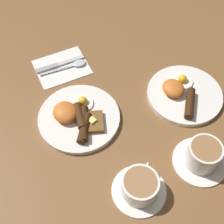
% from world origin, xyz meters
% --- Properties ---
extents(ground_plane, '(3.00, 3.00, 0.00)m').
position_xyz_m(ground_plane, '(0.00, 0.00, 0.00)').
color(ground_plane, brown).
extents(breakfast_plate_near, '(0.25, 0.25, 0.05)m').
position_xyz_m(breakfast_plate_near, '(0.00, -0.00, 0.02)').
color(breakfast_plate_near, white).
rests_on(breakfast_plate_near, ground_plane).
extents(breakfast_plate_far, '(0.24, 0.24, 0.05)m').
position_xyz_m(breakfast_plate_far, '(0.07, 0.33, 0.01)').
color(breakfast_plate_far, white).
rests_on(breakfast_plate_far, ground_plane).
extents(teacup_near, '(0.14, 0.14, 0.06)m').
position_xyz_m(teacup_near, '(0.28, 0.04, 0.03)').
color(teacup_near, white).
rests_on(teacup_near, ground_plane).
extents(teacup_far, '(0.15, 0.15, 0.08)m').
position_xyz_m(teacup_far, '(0.29, 0.23, 0.04)').
color(teacup_far, white).
rests_on(teacup_far, ground_plane).
extents(napkin, '(0.15, 0.18, 0.01)m').
position_xyz_m(napkin, '(-0.22, 0.04, 0.00)').
color(napkin, white).
rests_on(napkin, ground_plane).
extents(knife, '(0.03, 0.17, 0.01)m').
position_xyz_m(knife, '(-0.23, 0.03, 0.01)').
color(knife, silver).
rests_on(knife, napkin).
extents(spoon, '(0.04, 0.16, 0.01)m').
position_xyz_m(spoon, '(-0.21, 0.08, 0.01)').
color(spoon, silver).
rests_on(spoon, napkin).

